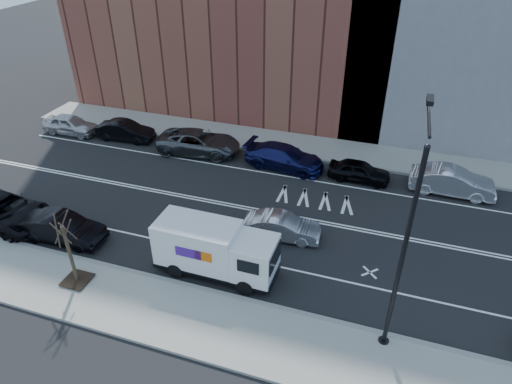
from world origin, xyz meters
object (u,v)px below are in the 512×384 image
Objects in this scene: far_parked_a at (70,124)px; driving_sedan at (282,227)px; fedex_van at (215,249)px; far_parked_b at (125,131)px.

driving_sedan is (18.97, -7.37, -0.07)m from far_parked_a.
fedex_van is 1.36× the size of far_parked_a.
fedex_van is 1.35× the size of far_parked_b.
fedex_van reaches higher than far_parked_b.
far_parked_b is (4.62, 0.36, -0.02)m from far_parked_a.
far_parked_b is at bearing 56.37° from driving_sedan.
fedex_van is 4.37m from driving_sedan.
fedex_van is 1.45× the size of driving_sedan.
far_parked_b is at bearing -86.20° from far_parked_a.
fedex_van is at bearing -136.20° from far_parked_b.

